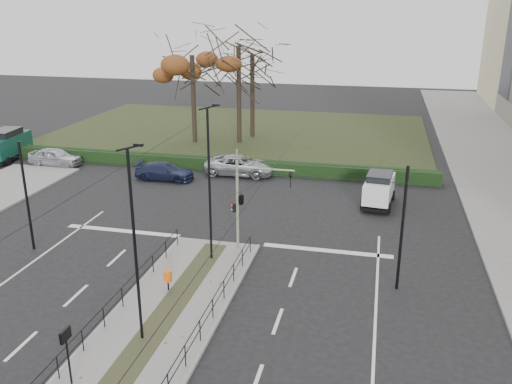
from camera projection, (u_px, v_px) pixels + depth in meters
The scene contains 20 objects.
ground at pixel (188, 286), 25.59m from camera, with size 140.00×140.00×0.00m, color black.
median_island at pixel (168, 312), 23.26m from camera, with size 4.40×15.00×0.14m, color slate.
sidewalk_east at pixel (505, 176), 41.96m from camera, with size 8.00×90.00×0.14m, color slate.
park at pixel (239, 132), 56.32m from camera, with size 38.00×26.00×0.10m, color #243018.
hedge at pixel (196, 163), 43.84m from camera, with size 38.00×1.00×1.00m, color black.
median_railing at pixel (166, 295), 22.88m from camera, with size 4.14×13.24×0.92m.
catenary at pixel (197, 207), 25.96m from camera, with size 20.00×34.00×6.00m.
traffic_light at pixel (243, 198), 28.43m from camera, with size 3.37×1.87×4.89m.
litter_bin at pixel (168, 276), 24.76m from camera, with size 0.37×0.37×0.96m.
info_panel at pixel (66, 341), 18.23m from camera, with size 0.12×0.57×2.17m.
streetlamp_median_near at pixel (135, 245), 20.04m from camera, with size 0.66×0.13×7.91m.
streetlamp_median_far at pixel (210, 183), 26.75m from camera, with size 0.67×0.14×8.05m.
parked_car_first at pixel (55, 157), 44.61m from camera, with size 1.76×4.38×1.49m, color #B3B6BC.
parked_car_third at pixel (165, 171), 41.05m from camera, with size 1.82×4.49×1.30m, color #1D2443.
parked_car_fourth at pixel (240, 165), 42.21m from camera, with size 2.49×5.40×1.50m, color #B3B6BC.
white_van at pixel (379, 188), 35.63m from camera, with size 2.21×4.18×2.21m.
green_van at pixel (7, 144), 46.23m from camera, with size 2.55×5.42×2.60m.
rust_tree at pixel (192, 55), 49.64m from camera, with size 8.45×8.45×10.71m.
bare_tree_center at pixel (252, 60), 52.02m from camera, with size 6.70×6.70×10.70m.
bare_tree_near at pixel (239, 53), 49.49m from camera, with size 7.48×7.48×11.96m.
Camera 1 is at (8.29, -21.41, 12.55)m, focal length 38.00 mm.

